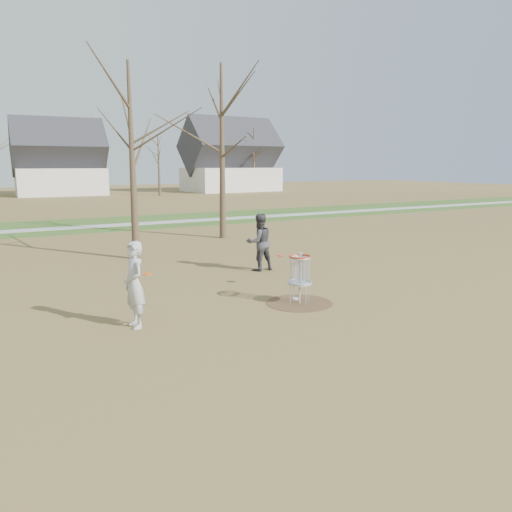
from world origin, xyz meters
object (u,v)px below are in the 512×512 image
(disc_golf_basket, at_px, (300,270))
(disc_grounded, at_px, (296,299))
(player_throwing, at_px, (259,242))
(player_standing, at_px, (134,285))

(disc_golf_basket, bearing_deg, disc_grounded, 70.04)
(disc_grounded, distance_m, disc_golf_basket, 0.97)
(player_throwing, bearing_deg, disc_grounded, 75.24)
(disc_golf_basket, bearing_deg, player_standing, 177.48)
(player_throwing, bearing_deg, disc_golf_basket, 74.82)
(disc_grounded, bearing_deg, player_throwing, 74.96)
(player_standing, bearing_deg, disc_grounded, 88.45)
(player_throwing, height_order, disc_grounded, player_throwing)
(disc_golf_basket, bearing_deg, player_throwing, 74.54)
(player_throwing, xyz_separation_m, disc_grounded, (-1.04, -3.86, -0.99))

